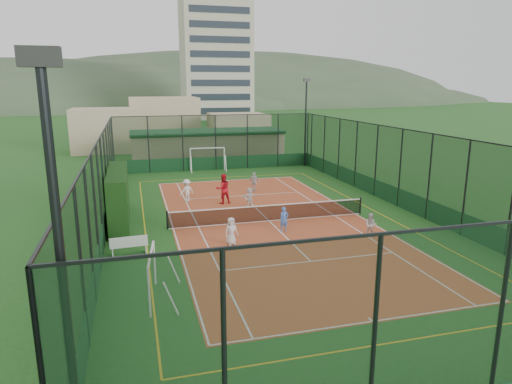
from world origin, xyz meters
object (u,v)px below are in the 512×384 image
at_px(child_near_left, 231,231).
at_px(child_far_back, 249,197).
at_px(child_far_left, 187,191).
at_px(futsal_goal_near, 152,277).
at_px(coach, 223,189).
at_px(child_far_right, 254,182).
at_px(clubhouse, 207,146).
at_px(child_near_right, 371,225).
at_px(floodlight_sw, 65,304).
at_px(floodlight_ne, 306,123).
at_px(apartment_tower, 215,51).
at_px(futsal_goal_far, 208,159).
at_px(child_near_mid, 284,219).
at_px(white_bench, 129,245).

distance_m(child_near_left, child_far_back, 7.32).
bearing_deg(child_far_left, futsal_goal_near, 53.56).
bearing_deg(coach, child_far_right, -144.23).
relative_size(clubhouse, child_near_right, 12.46).
bearing_deg(floodlight_sw, floodlight_ne, 62.61).
height_order(apartment_tower, coach, apartment_tower).
relative_size(futsal_goal_near, child_far_right, 1.91).
xyz_separation_m(apartment_tower, child_far_left, (-16.04, -76.26, -14.23)).
bearing_deg(futsal_goal_far, child_far_left, -103.46).
bearing_deg(floodlight_ne, child_near_mid, -114.24).
distance_m(futsal_goal_far, child_near_left, 20.09).
bearing_deg(clubhouse, coach, -95.84).
bearing_deg(futsal_goal_far, apartment_tower, 81.72).
distance_m(floodlight_sw, clubhouse, 39.63).
bearing_deg(child_far_left, child_near_left, 72.25).
distance_m(floodlight_ne, child_near_left, 23.26).
bearing_deg(white_bench, clubhouse, 68.55).
bearing_deg(child_near_mid, apartment_tower, 79.13).
height_order(futsal_goal_far, child_near_right, futsal_goal_far).
bearing_deg(white_bench, child_far_right, 46.18).
xyz_separation_m(floodlight_sw, child_near_mid, (8.84, 14.63, -3.45)).
relative_size(floodlight_ne, white_bench, 4.84).
height_order(white_bench, child_near_mid, child_near_mid).
height_order(child_near_right, child_far_left, child_far_left).
bearing_deg(coach, child_near_mid, 98.58).
bearing_deg(coach, white_bench, 44.78).
xyz_separation_m(apartment_tower, futsal_goal_far, (-12.84, -65.32, -13.97)).
distance_m(floodlight_ne, child_far_right, 12.31).
bearing_deg(child_far_right, child_near_mid, 114.24).
xyz_separation_m(child_near_mid, child_far_right, (0.86, 9.41, 0.06)).
relative_size(clubhouse, child_far_back, 12.45).
relative_size(child_near_mid, coach, 0.66).
bearing_deg(child_far_right, child_far_left, 47.78).
distance_m(futsal_goal_far, child_far_left, 11.40).
xyz_separation_m(futsal_goal_near, futsal_goal_far, (6.13, 24.98, 0.14)).
relative_size(futsal_goal_near, child_near_mid, 2.09).
height_order(apartment_tower, child_near_mid, apartment_tower).
relative_size(child_near_left, child_far_left, 0.90).
relative_size(futsal_goal_near, child_far_left, 1.80).
relative_size(white_bench, child_near_left, 1.24).
height_order(child_near_left, coach, coach).
xyz_separation_m(clubhouse, child_far_right, (1.10, -14.56, -0.84)).
bearing_deg(floodlight_sw, child_far_right, 68.02).
height_order(clubhouse, child_near_left, clubhouse).
height_order(futsal_goal_far, child_far_left, futsal_goal_far).
bearing_deg(clubhouse, white_bench, -107.08).
relative_size(floodlight_ne, apartment_tower, 0.28).
xyz_separation_m(apartment_tower, coach, (-13.78, -77.35, -14.00)).
bearing_deg(clubhouse, futsal_goal_far, -98.95).
xyz_separation_m(floodlight_ne, child_far_back, (-8.87, -13.09, -3.50)).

